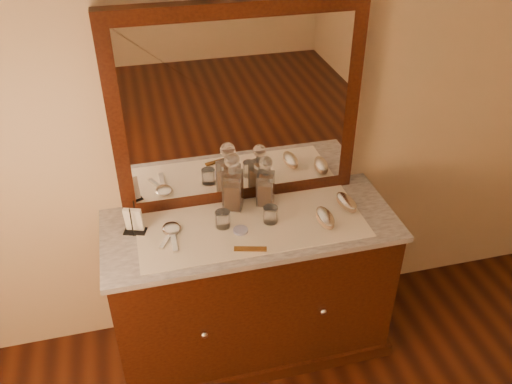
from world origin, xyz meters
TOP-DOWN VIEW (x-y plane):
  - dresser_cabinet at (0.00, 1.96)m, footprint 1.40×0.55m
  - dresser_plinth at (0.00, 1.96)m, footprint 1.46×0.59m
  - knob_left at (-0.30, 1.67)m, footprint 0.04×0.04m
  - knob_right at (0.30, 1.67)m, footprint 0.04×0.04m
  - marble_top at (0.00, 1.96)m, footprint 1.44×0.59m
  - mirror_frame at (0.00, 2.20)m, footprint 1.20×0.08m
  - mirror_glass at (0.00, 2.17)m, footprint 1.06×0.01m
  - lace_runner at (0.00, 1.94)m, footprint 1.10×0.45m
  - pin_dish at (-0.06, 1.90)m, footprint 0.09×0.09m
  - comb at (-0.05, 1.76)m, footprint 0.15×0.07m
  - napkin_rack at (-0.55, 2.03)m, footprint 0.12×0.09m
  - decanter_left at (-0.06, 2.11)m, footprint 0.12×0.12m
  - decanter_right at (0.11, 2.10)m, footprint 0.11×0.11m
  - brush_near at (0.35, 1.87)m, footprint 0.07×0.17m
  - brush_far at (0.50, 1.97)m, footprint 0.09×0.17m
  - hand_mirror_outer at (-0.38, 1.97)m, footprint 0.09×0.23m
  - hand_mirror_inner at (-0.38, 1.97)m, footprint 0.14×0.19m
  - tumblers at (-0.02, 1.95)m, footprint 0.31×0.09m

SIDE VIEW (x-z plane):
  - dresser_plinth at x=0.00m, z-range 0.00..0.08m
  - dresser_cabinet at x=0.00m, z-range 0.00..0.82m
  - knob_left at x=-0.30m, z-range 0.43..0.47m
  - knob_right at x=0.30m, z-range 0.43..0.47m
  - marble_top at x=0.00m, z-range 0.82..0.85m
  - lace_runner at x=0.00m, z-range 0.85..0.85m
  - comb at x=-0.05m, z-range 0.85..0.86m
  - pin_dish at x=-0.06m, z-range 0.85..0.87m
  - hand_mirror_inner at x=-0.38m, z-range 0.85..0.87m
  - hand_mirror_outer at x=-0.38m, z-range 0.85..0.87m
  - brush_far at x=0.50m, z-range 0.85..0.90m
  - brush_near at x=0.35m, z-range 0.85..0.90m
  - tumblers at x=-0.02m, z-range 0.85..0.94m
  - napkin_rack at x=-0.55m, z-range 0.83..0.99m
  - decanter_right at x=0.11m, z-range 0.82..1.10m
  - decanter_left at x=-0.06m, z-range 0.82..1.13m
  - mirror_frame at x=0.00m, z-range 0.85..1.85m
  - mirror_glass at x=0.00m, z-range 0.92..1.78m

